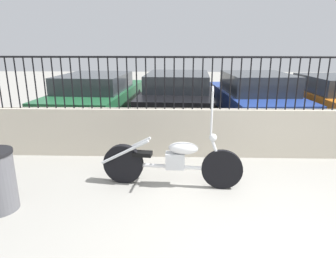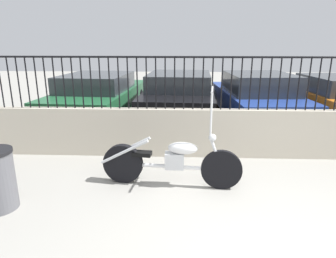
# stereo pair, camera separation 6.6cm
# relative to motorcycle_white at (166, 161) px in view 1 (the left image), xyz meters

# --- Properties ---
(low_wall) EXTENTS (9.74, 0.18, 0.91)m
(low_wall) POSITION_rel_motorcycle_white_xyz_m (1.20, 1.23, 0.07)
(low_wall) COLOR beige
(low_wall) RESTS_ON ground_plane
(fence_railing) EXTENTS (9.74, 0.04, 0.94)m
(fence_railing) POSITION_rel_motorcycle_white_xyz_m (1.20, 1.23, 1.12)
(fence_railing) COLOR black
(fence_railing) RESTS_ON low_wall
(motorcycle_white) EXTENTS (2.10, 0.53, 1.48)m
(motorcycle_white) POSITION_rel_motorcycle_white_xyz_m (0.00, 0.00, 0.00)
(motorcycle_white) COLOR black
(motorcycle_white) RESTS_ON ground_plane
(car_green) EXTENTS (2.09, 4.48, 1.27)m
(car_green) POSITION_rel_motorcycle_white_xyz_m (-2.04, 4.00, 0.27)
(car_green) COLOR black
(car_green) RESTS_ON ground_plane
(car_black) EXTENTS (1.98, 4.29, 1.31)m
(car_black) POSITION_rel_motorcycle_white_xyz_m (0.19, 3.96, 0.29)
(car_black) COLOR black
(car_black) RESTS_ON ground_plane
(car_blue) EXTENTS (2.02, 4.28, 1.30)m
(car_blue) POSITION_rel_motorcycle_white_xyz_m (2.28, 4.03, 0.27)
(car_blue) COLOR black
(car_blue) RESTS_ON ground_plane
(car_orange) EXTENTS (2.10, 4.14, 1.24)m
(car_orange) POSITION_rel_motorcycle_white_xyz_m (4.40, 3.95, 0.26)
(car_orange) COLOR black
(car_orange) RESTS_ON ground_plane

